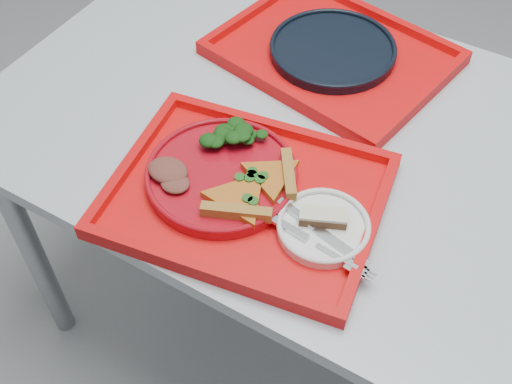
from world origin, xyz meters
TOP-DOWN VIEW (x-y plane):
  - ground at (0.00, 0.00)m, footprint 10.00×10.00m
  - table at (0.00, 0.00)m, footprint 1.60×0.80m
  - tray_main at (-0.19, -0.21)m, footprint 0.50×0.42m
  - tray_far at (-0.23, 0.21)m, footprint 0.51×0.43m
  - dinner_plate at (-0.25, -0.20)m, footprint 0.26×0.26m
  - side_plate at (-0.05, -0.21)m, footprint 0.15×0.15m
  - navy_plate at (-0.23, 0.21)m, footprint 0.26×0.26m
  - pizza_slice_a at (-0.19, -0.24)m, footprint 0.16×0.16m
  - pizza_slice_b at (-0.17, -0.17)m, footprint 0.15×0.15m
  - salad_heap at (-0.26, -0.13)m, footprint 0.08×0.07m
  - meat_portion at (-0.32, -0.25)m, footprint 0.07×0.06m
  - dessert_bar at (-0.05, -0.20)m, footprint 0.08×0.06m
  - knife at (-0.04, -0.22)m, footprint 0.18×0.06m
  - fork at (-0.04, -0.25)m, footprint 0.19×0.04m

SIDE VIEW (x-z plane):
  - ground at x=0.00m, z-range 0.00..0.00m
  - table at x=0.00m, z-range 0.30..1.05m
  - tray_main at x=-0.19m, z-range 0.75..0.76m
  - tray_far at x=-0.23m, z-range 0.75..0.76m
  - side_plate at x=-0.05m, z-range 0.76..0.78m
  - navy_plate at x=-0.23m, z-range 0.76..0.78m
  - dinner_plate at x=-0.25m, z-range 0.76..0.78m
  - knife at x=-0.04m, z-range 0.78..0.78m
  - fork at x=-0.04m, z-range 0.78..0.78m
  - dessert_bar at x=-0.05m, z-range 0.78..0.80m
  - pizza_slice_a at x=-0.19m, z-range 0.78..0.80m
  - pizza_slice_b at x=-0.17m, z-range 0.78..0.80m
  - meat_portion at x=-0.32m, z-range 0.78..0.80m
  - salad_heap at x=-0.26m, z-range 0.78..0.82m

